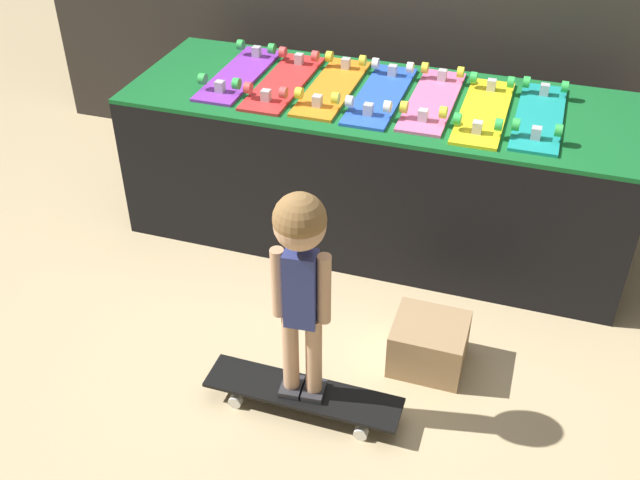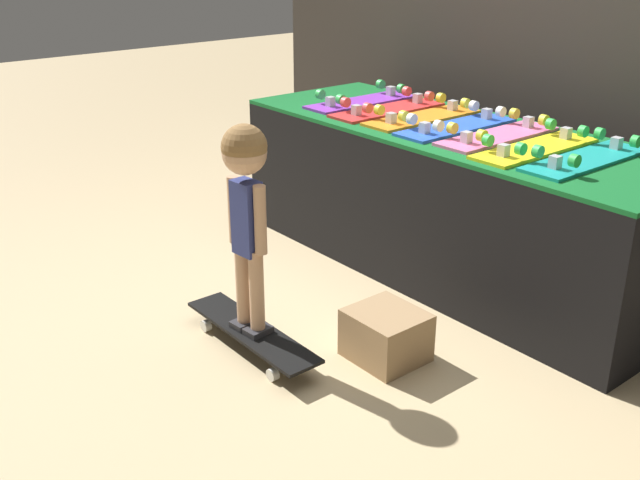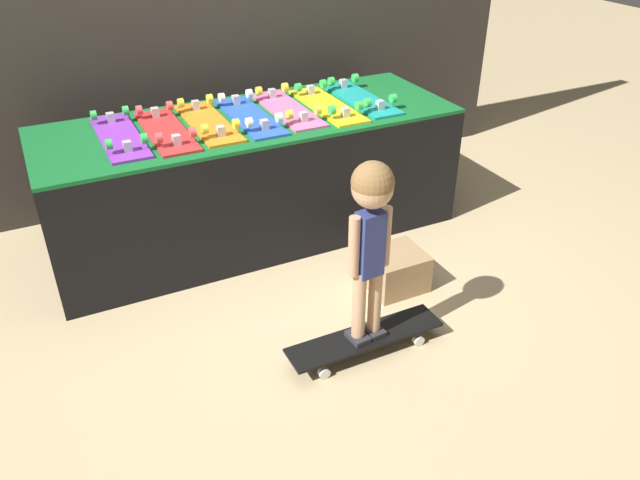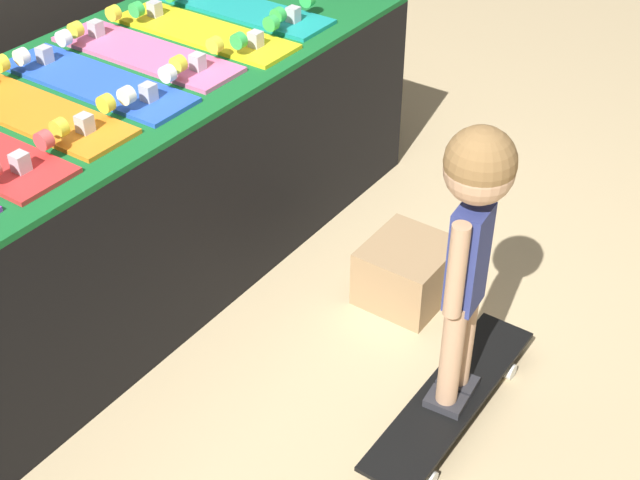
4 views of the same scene
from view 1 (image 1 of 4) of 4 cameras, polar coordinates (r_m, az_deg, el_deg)
The scene contains 12 objects.
ground_plane at distance 3.43m, azimuth 1.58°, elevation -4.50°, with size 16.00×16.00×0.00m, color tan.
display_rack at distance 3.70m, azimuth 4.38°, elevation 5.64°, with size 2.36×0.84×0.74m.
skateboard_purple_on_rack at distance 3.75m, azimuth -6.17°, elevation 12.57°, with size 0.20×0.68×0.09m.
skateboard_red_on_rack at distance 3.65m, azimuth -2.80°, elevation 12.03°, with size 0.20×0.68×0.09m.
skateboard_orange_on_rack at distance 3.59m, azimuth 0.94°, elevation 11.67°, with size 0.20×0.68×0.09m.
skateboard_blue_on_rack at distance 3.52m, azimuth 4.65°, elevation 11.07°, with size 0.20×0.68×0.09m.
skateboard_pink_on_rack at distance 3.50m, azimuth 8.58°, elevation 10.60°, with size 0.20×0.68×0.09m.
skateboard_yellow_on_rack at distance 3.43m, azimuth 12.39°, elevation 9.68°, with size 0.20×0.68×0.09m.
skateboard_teal_on_rack at distance 3.45m, azimuth 16.40°, elevation 9.13°, with size 0.20×0.68×0.09m.
skateboard_on_floor at distance 2.91m, azimuth -1.31°, elevation -11.66°, with size 0.76×0.18×0.09m.
child at distance 2.48m, azimuth -1.50°, elevation -1.73°, with size 0.21×0.18×0.88m.
storage_box at distance 3.09m, azimuth 8.30°, elevation -7.85°, with size 0.29×0.27×0.21m.
Camera 1 is at (0.72, -2.52, 2.21)m, focal length 42.00 mm.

